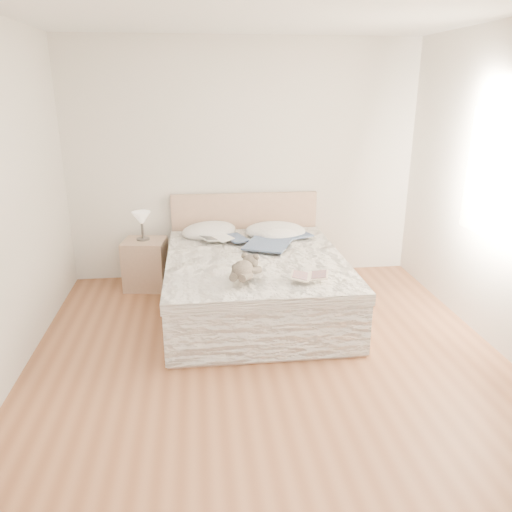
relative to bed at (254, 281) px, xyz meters
name	(u,v)px	position (x,y,z in m)	size (l,w,h in m)	color
floor	(271,370)	(0.00, -1.19, -0.31)	(4.00, 4.50, 0.00)	brown
wall_back	(244,162)	(0.00, 1.06, 1.04)	(4.00, 0.02, 2.70)	silver
wall_front	(386,380)	(0.00, -3.44, 1.04)	(4.00, 0.02, 2.70)	silver
window	(508,180)	(1.99, -0.89, 1.14)	(0.02, 1.30, 1.10)	white
bed	(254,281)	(0.00, 0.00, 0.00)	(1.72, 2.14, 1.00)	tan
nightstand	(146,264)	(-1.15, 0.71, -0.03)	(0.45, 0.40, 0.56)	#9F8269
table_lamp	(142,220)	(-1.16, 0.74, 0.48)	(0.21, 0.21, 0.32)	#524C46
pillow_left	(209,231)	(-0.43, 0.74, 0.33)	(0.63, 0.44, 0.19)	silver
pillow_middle	(275,231)	(0.31, 0.63, 0.33)	(0.67, 0.47, 0.20)	white
pillow_right	(282,233)	(0.37, 0.56, 0.33)	(0.56, 0.39, 0.17)	white
blouse	(269,242)	(0.19, 0.25, 0.32)	(0.67, 0.71, 0.03)	#334465
photo_book	(216,239)	(-0.36, 0.44, 0.32)	(0.33, 0.22, 0.02)	white
childrens_book	(310,276)	(0.39, -0.76, 0.32)	(0.33, 0.23, 0.02)	#F5E4C7
teddy_bear	(243,277)	(-0.19, -0.75, 0.34)	(0.23, 0.33, 0.18)	brown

